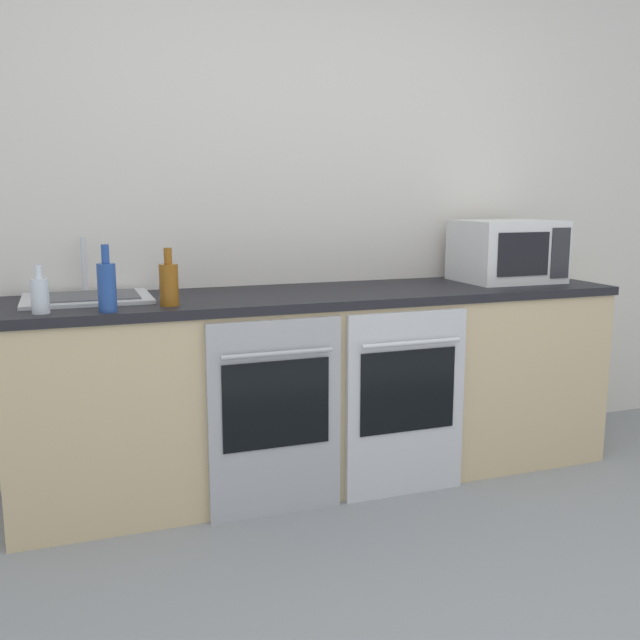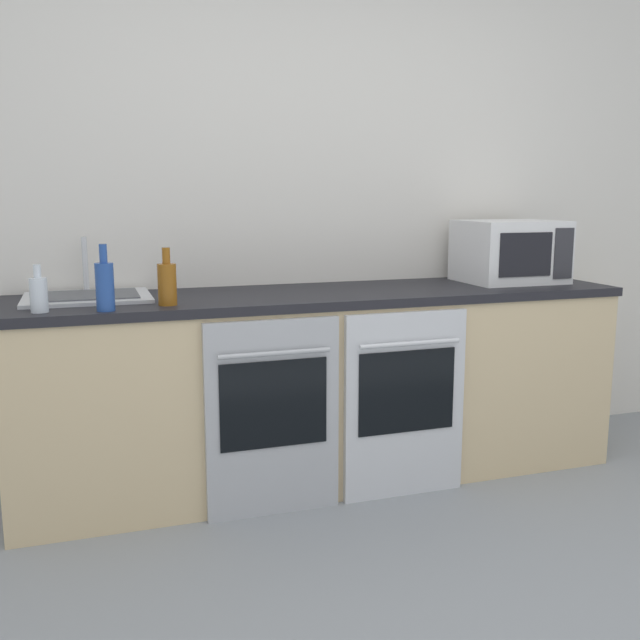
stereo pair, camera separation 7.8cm
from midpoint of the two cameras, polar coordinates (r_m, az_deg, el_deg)
name	(u,v)px [view 1 (the left image)]	position (r m, az deg, el deg)	size (l,w,h in m)	color
wall_back	(299,198)	(3.55, -2.31, 9.72)	(10.00, 0.06, 2.60)	silver
counter_back	(324,385)	(3.34, -0.37, -5.19)	(2.78, 0.66, 0.88)	#D1B789
oven_left	(276,417)	(2.94, -4.33, -7.78)	(0.56, 0.06, 0.82)	#A8AAAF
oven_right	(406,403)	(3.15, 6.20, -6.62)	(0.56, 0.06, 0.82)	silver
microwave	(507,251)	(3.73, 14.14, 5.38)	(0.48, 0.40, 0.31)	silver
bottle_clear	(40,295)	(2.85, -22.23, 1.89)	(0.07, 0.07, 0.18)	silver
bottle_amber	(169,283)	(2.89, -12.76, 2.89)	(0.07, 0.07, 0.23)	#8C5114
bottle_blue	(107,286)	(2.80, -17.45, 2.65)	(0.07, 0.07, 0.25)	#234793
sink	(87,297)	(3.15, -18.83, 1.78)	(0.52, 0.43, 0.25)	silver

